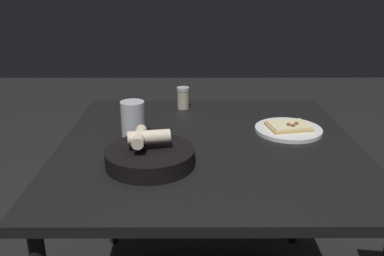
{
  "coord_description": "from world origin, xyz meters",
  "views": [
    {
      "loc": [
        0.06,
        1.33,
        1.27
      ],
      "look_at": [
        0.06,
        0.05,
        0.8
      ],
      "focal_mm": 39.03,
      "sensor_mm": 36.0,
      "label": 1
    }
  ],
  "objects_px": {
    "dining_table": "(209,159)",
    "bread_basket": "(149,155)",
    "pizza_plate": "(288,129)",
    "beer_glass": "(133,122)",
    "pepper_shaker": "(183,99)"
  },
  "relations": [
    {
      "from": "bread_basket",
      "to": "pepper_shaker",
      "type": "bearing_deg",
      "value": -99.2
    },
    {
      "from": "beer_glass",
      "to": "pepper_shaker",
      "type": "xyz_separation_m",
      "value": [
        -0.17,
        -0.35,
        -0.02
      ]
    },
    {
      "from": "dining_table",
      "to": "bread_basket",
      "type": "xyz_separation_m",
      "value": [
        0.19,
        0.18,
        0.09
      ]
    },
    {
      "from": "pizza_plate",
      "to": "bread_basket",
      "type": "bearing_deg",
      "value": 30.35
    },
    {
      "from": "pizza_plate",
      "to": "beer_glass",
      "type": "height_order",
      "value": "beer_glass"
    },
    {
      "from": "dining_table",
      "to": "pepper_shaker",
      "type": "distance_m",
      "value": 0.42
    },
    {
      "from": "dining_table",
      "to": "pizza_plate",
      "type": "distance_m",
      "value": 0.32
    },
    {
      "from": "pepper_shaker",
      "to": "pizza_plate",
      "type": "bearing_deg",
      "value": 143.93
    },
    {
      "from": "bread_basket",
      "to": "pepper_shaker",
      "type": "distance_m",
      "value": 0.58
    },
    {
      "from": "pizza_plate",
      "to": "bread_basket",
      "type": "relative_size",
      "value": 0.9
    },
    {
      "from": "dining_table",
      "to": "beer_glass",
      "type": "bearing_deg",
      "value": -9.9
    },
    {
      "from": "bread_basket",
      "to": "beer_glass",
      "type": "bearing_deg",
      "value": -71.01
    },
    {
      "from": "bread_basket",
      "to": "pepper_shaker",
      "type": "relative_size",
      "value": 2.93
    },
    {
      "from": "dining_table",
      "to": "pizza_plate",
      "type": "height_order",
      "value": "pizza_plate"
    },
    {
      "from": "dining_table",
      "to": "pepper_shaker",
      "type": "xyz_separation_m",
      "value": [
        0.1,
        -0.39,
        0.1
      ]
    }
  ]
}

